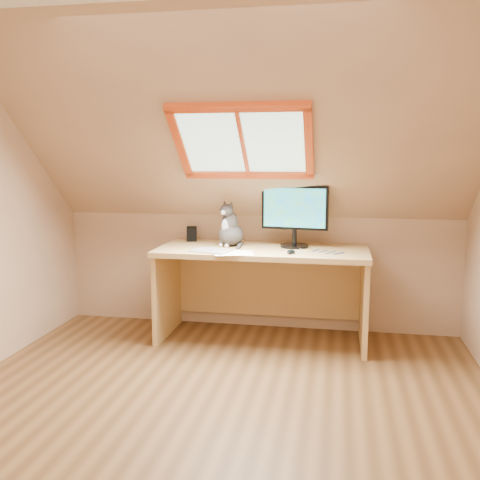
# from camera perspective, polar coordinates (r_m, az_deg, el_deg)

# --- Properties ---
(ground) EXTENTS (3.50, 3.50, 0.00)m
(ground) POSITION_cam_1_polar(r_m,az_deg,el_deg) (3.33, -3.05, -18.24)
(ground) COLOR brown
(ground) RESTS_ON ground
(room_shell) EXTENTS (3.52, 3.52, 2.41)m
(room_shell) POSITION_cam_1_polar(r_m,az_deg,el_deg) (2.87, -3.72, 7.16)
(room_shell) COLOR tan
(room_shell) RESTS_ON ground
(desk) EXTENTS (1.71, 0.75, 0.78)m
(desk) POSITION_cam_1_polar(r_m,az_deg,el_deg) (4.48, 2.54, -3.64)
(desk) COLOR tan
(desk) RESTS_ON ground
(monitor) EXTENTS (0.55, 0.23, 0.51)m
(monitor) POSITION_cam_1_polar(r_m,az_deg,el_deg) (4.38, 5.87, 2.99)
(monitor) COLOR black
(monitor) RESTS_ON desk
(cat) EXTENTS (0.29, 0.32, 0.39)m
(cat) POSITION_cam_1_polar(r_m,az_deg,el_deg) (4.45, -1.06, 1.14)
(cat) COLOR #47413F
(cat) RESTS_ON desk
(desk_speaker) EXTENTS (0.11, 0.11, 0.13)m
(desk_speaker) POSITION_cam_1_polar(r_m,az_deg,el_deg) (4.73, -5.17, 0.65)
(desk_speaker) COLOR black
(desk_speaker) RESTS_ON desk
(graphics_tablet) EXTENTS (0.34, 0.28, 0.01)m
(graphics_tablet) POSITION_cam_1_polar(r_m,az_deg,el_deg) (4.20, -3.04, -1.15)
(graphics_tablet) COLOR #B2B2B7
(graphics_tablet) RESTS_ON desk
(mouse) EXTENTS (0.08, 0.11, 0.03)m
(mouse) POSITION_cam_1_polar(r_m,az_deg,el_deg) (4.11, 5.46, -1.27)
(mouse) COLOR black
(mouse) RESTS_ON desk
(papers) EXTENTS (0.33, 0.27, 0.00)m
(papers) POSITION_cam_1_polar(r_m,az_deg,el_deg) (4.13, -0.03, -1.38)
(papers) COLOR white
(papers) RESTS_ON desk
(cables) EXTENTS (0.51, 0.26, 0.01)m
(cables) POSITION_cam_1_polar(r_m,az_deg,el_deg) (4.21, 7.97, -1.25)
(cables) COLOR silver
(cables) RESTS_ON desk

